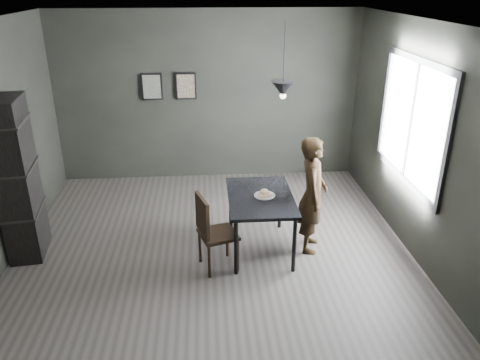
{
  "coord_description": "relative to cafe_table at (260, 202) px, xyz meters",
  "views": [
    {
      "loc": [
        -0.05,
        -5.18,
        3.22
      ],
      "look_at": [
        0.35,
        0.05,
        0.95
      ],
      "focal_mm": 35.0,
      "sensor_mm": 36.0,
      "label": 1
    }
  ],
  "objects": [
    {
      "name": "ceiling",
      "position": [
        -0.6,
        0.0,
        2.13
      ],
      "size": [
        5.0,
        5.0,
        0.02
      ],
      "color": "silver",
      "rests_on": "ground"
    },
    {
      "name": "woman",
      "position": [
        0.64,
        -0.02,
        0.08
      ],
      "size": [
        0.47,
        0.61,
        1.5
      ],
      "primitive_type": "imported",
      "rotation": [
        0.0,
        0.0,
        1.36
      ],
      "color": "black",
      "rests_on": "ground"
    },
    {
      "name": "window_assembly",
      "position": [
        1.87,
        0.2,
        0.93
      ],
      "size": [
        0.04,
        1.96,
        1.56
      ],
      "color": "white",
      "rests_on": "ground"
    },
    {
      "name": "framed_print_right",
      "position": [
        -0.95,
        2.47,
        0.93
      ],
      "size": [
        0.34,
        0.04,
        0.44
      ],
      "color": "black",
      "rests_on": "ground"
    },
    {
      "name": "shelf_unit",
      "position": [
        -2.92,
        0.15,
        0.33
      ],
      "size": [
        0.46,
        0.71,
        2.0
      ],
      "primitive_type": "cube",
      "rotation": [
        0.0,
        0.0,
        0.12
      ],
      "color": "black",
      "rests_on": "ground"
    },
    {
      "name": "framed_print_left",
      "position": [
        -1.5,
        2.47,
        0.93
      ],
      "size": [
        0.34,
        0.04,
        0.44
      ],
      "color": "black",
      "rests_on": "ground"
    },
    {
      "name": "cafe_table",
      "position": [
        0.0,
        0.0,
        0.0
      ],
      "size": [
        0.8,
        1.2,
        0.75
      ],
      "color": "black",
      "rests_on": "ground"
    },
    {
      "name": "pendant_lamp",
      "position": [
        0.25,
        0.1,
        1.38
      ],
      "size": [
        0.28,
        0.28,
        0.86
      ],
      "color": "black",
      "rests_on": "ground"
    },
    {
      "name": "donut_pile",
      "position": [
        0.05,
        -0.02,
        0.12
      ],
      "size": [
        0.18,
        0.18,
        0.08
      ],
      "rotation": [
        0.0,
        0.0,
        -0.21
      ],
      "color": "beige",
      "rests_on": "white_plate"
    },
    {
      "name": "wood_chair",
      "position": [
        -0.62,
        -0.4,
        -0.13
      ],
      "size": [
        0.52,
        0.52,
        0.96
      ],
      "rotation": [
        0.0,
        0.0,
        0.31
      ],
      "color": "black",
      "rests_on": "ground"
    },
    {
      "name": "back_wall",
      "position": [
        -0.6,
        2.5,
        0.73
      ],
      "size": [
        5.0,
        0.1,
        2.8
      ],
      "primitive_type": "cube",
      "color": "black",
      "rests_on": "ground"
    },
    {
      "name": "ground",
      "position": [
        -0.6,
        0.0,
        -0.67
      ],
      "size": [
        5.0,
        5.0,
        0.0
      ],
      "primitive_type": "plane",
      "color": "#35312E",
      "rests_on": "ground"
    },
    {
      "name": "white_plate",
      "position": [
        0.05,
        -0.02,
        0.08
      ],
      "size": [
        0.23,
        0.23,
        0.01
      ],
      "primitive_type": "cylinder",
      "color": "white",
      "rests_on": "cafe_table"
    }
  ]
}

